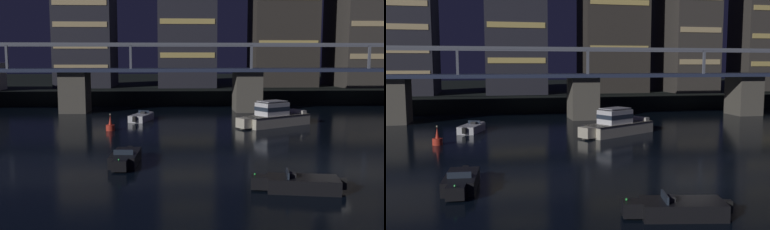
% 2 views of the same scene
% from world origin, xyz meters
% --- Properties ---
extents(ground_plane, '(400.00, 400.00, 0.00)m').
position_xyz_m(ground_plane, '(0.00, 0.00, 0.00)').
color(ground_plane, black).
extents(far_riverbank, '(240.00, 80.00, 2.20)m').
position_xyz_m(far_riverbank, '(0.00, 80.64, 1.10)').
color(far_riverbank, black).
rests_on(far_riverbank, ground).
extents(river_bridge, '(101.26, 6.40, 9.38)m').
position_xyz_m(river_bridge, '(0.00, 32.63, 4.16)').
color(river_bridge, '#605B51').
rests_on(river_bridge, ground).
extents(tower_west_low, '(9.96, 11.51, 18.74)m').
position_xyz_m(tower_west_low, '(-26.03, 54.05, 11.42)').
color(tower_west_low, '#282833').
rests_on(tower_west_low, far_riverbank).
extents(tower_west_tall, '(10.16, 12.51, 29.08)m').
position_xyz_m(tower_west_tall, '(-7.79, 53.82, 16.59)').
color(tower_west_tall, '#282833').
rests_on(tower_west_tall, far_riverbank).
extents(tower_east_tall, '(8.28, 13.57, 28.09)m').
position_xyz_m(tower_east_tall, '(23.75, 52.86, 16.09)').
color(tower_east_tall, '#423D38').
rests_on(tower_east_tall, far_riverbank).
extents(tower_east_low, '(11.65, 8.10, 26.44)m').
position_xyz_m(tower_east_low, '(41.14, 53.35, 15.27)').
color(tower_east_low, '#423D38').
rests_on(tower_east_low, far_riverbank).
extents(cabin_cruiser_near_left, '(8.92, 6.42, 2.79)m').
position_xyz_m(cabin_cruiser_near_left, '(0.60, 18.79, 1.05)').
color(cabin_cruiser_near_left, beige).
rests_on(cabin_cruiser_near_left, ground).
extents(speedboat_near_right, '(2.89, 5.15, 1.16)m').
position_xyz_m(speedboat_near_right, '(-14.10, 23.61, 0.41)').
color(speedboat_near_right, silver).
rests_on(speedboat_near_right, ground).
extents(speedboat_mid_left, '(5.23, 2.46, 1.16)m').
position_xyz_m(speedboat_mid_left, '(-3.51, -5.09, 0.41)').
color(speedboat_mid_left, black).
rests_on(speedboat_mid_left, ground).
extents(speedboat_mid_center, '(2.01, 5.22, 1.16)m').
position_xyz_m(speedboat_mid_center, '(-13.86, 1.76, 0.41)').
color(speedboat_mid_center, black).
rests_on(speedboat_mid_center, ground).
extents(channel_buoy, '(0.90, 0.90, 1.76)m').
position_xyz_m(channel_buoy, '(-16.86, 16.44, 0.48)').
color(channel_buoy, red).
rests_on(channel_buoy, ground).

